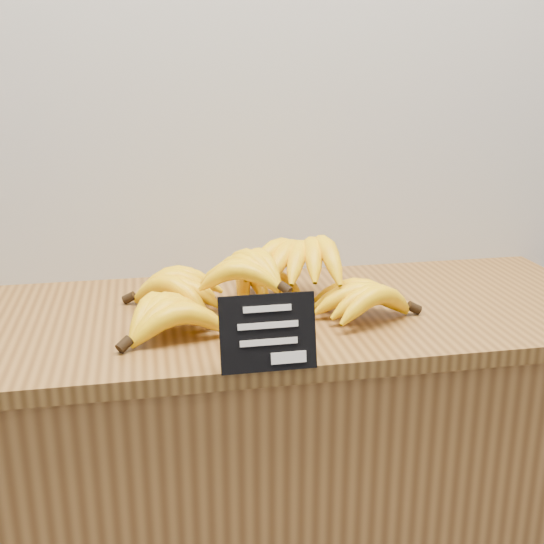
{
  "coord_description": "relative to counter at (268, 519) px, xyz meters",
  "views": [
    {
      "loc": [
        -0.22,
        1.53,
        1.39
      ],
      "look_at": [
        0.0,
        2.7,
        1.02
      ],
      "focal_mm": 45.0,
      "sensor_mm": 36.0,
      "label": 1
    }
  ],
  "objects": [
    {
      "name": "chalkboard_sign",
      "position": [
        -0.05,
        -0.26,
        0.54
      ],
      "size": [
        0.15,
        0.04,
        0.12
      ],
      "primitive_type": "cube",
      "rotation": [
        -0.25,
        0.0,
        0.0
      ],
      "color": "black",
      "rests_on": "counter_top"
    },
    {
      "name": "counter",
      "position": [
        0.0,
        0.0,
        0.0
      ],
      "size": [
        1.47,
        0.5,
        0.9
      ],
      "primitive_type": "cube",
      "color": "#996531",
      "rests_on": "ground"
    },
    {
      "name": "banana_pile",
      "position": [
        -0.02,
        -0.02,
        0.53
      ],
      "size": [
        0.58,
        0.38,
        0.13
      ],
      "color": "yellow",
      "rests_on": "counter_top"
    },
    {
      "name": "counter_top",
      "position": [
        0.0,
        0.0,
        0.47
      ],
      "size": [
        1.37,
        0.54,
        0.03
      ],
      "primitive_type": "cube",
      "color": "brown",
      "rests_on": "counter"
    }
  ]
}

